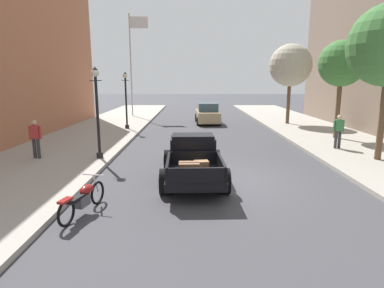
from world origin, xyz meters
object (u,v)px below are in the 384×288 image
Objects in this scene: pedestrian_sidewalk_right at (340,130)px; street_lamp_far at (127,96)px; pedestrian_sidewalk_left at (37,137)px; flagpole at (134,54)px; street_tree_second at (343,64)px; street_tree_third at (292,66)px; hotrod_truck_black at (194,158)px; car_background_tan at (209,114)px; street_lamp_near at (98,106)px; motorcycle_parked at (84,198)px.

street_lamp_far reaches higher than pedestrian_sidewalk_right.
flagpole is at bearing 85.55° from pedestrian_sidewalk_left.
street_tree_third is (-0.97, 6.31, 0.19)m from street_tree_second.
street_tree_third is at bearing 12.59° from street_lamp_far.
flagpole is at bearing 156.94° from street_tree_third.
pedestrian_sidewalk_right is at bearing -91.46° from street_tree_third.
pedestrian_sidewalk_right is at bearing -29.42° from street_lamp_far.
street_lamp_far is at bearing 112.35° from hotrod_truck_black.
flagpole is at bearing 105.76° from hotrod_truck_black.
street_lamp_far is at bearing -83.92° from flagpole.
street_lamp_far is at bearing -146.20° from car_background_tan.
flagpole reaches higher than pedestrian_sidewalk_left.
pedestrian_sidewalk_left is 17.42m from flagpole.
car_background_tan is 10.94m from street_tree_second.
street_lamp_near is 8.58m from street_lamp_far.
hotrod_truck_black is 1.30× the size of street_lamp_far.
street_tree_second is (8.34, 7.38, 3.58)m from hotrod_truck_black.
street_lamp_far reaches higher than motorcycle_parked.
street_tree_second is at bearing -40.52° from flagpole.
street_lamp_near reaches higher than car_background_tan.
street_tree_second is (12.36, 4.91, 1.95)m from street_lamp_near.
hotrod_truck_black is 0.54× the size of flagpole.
hotrod_truck_black is 0.91× the size of street_tree_second.
street_lamp_far is 0.65× the size of street_tree_third.
street_lamp_far is at bearing 75.93° from pedestrian_sidewalk_left.
street_tree_second is (12.88, -3.65, 1.95)m from street_lamp_far.
flagpole reaches higher than pedestrian_sidewalk_right.
car_background_tan is 9.32m from flagpole.
street_lamp_near is at bearing -86.54° from street_lamp_far.
street_lamp_near reaches higher than motorcycle_parked.
street_lamp_near reaches higher than hotrod_truck_black.
street_tree_second is at bearing 18.32° from pedestrian_sidewalk_left.
street_lamp_near reaches higher than pedestrian_sidewalk_left.
street_tree_third reaches higher than motorcycle_parked.
flagpole reaches higher than motorcycle_parked.
pedestrian_sidewalk_right is 0.43× the size of street_lamp_far.
street_tree_third is (6.15, -1.20, 3.75)m from car_background_tan.
street_tree_second is at bearing -15.83° from street_lamp_far.
street_tree_second reaches higher than pedestrian_sidewalk_left.
pedestrian_sidewalk_left is (-3.83, 5.55, 0.64)m from motorcycle_parked.
flagpole is (-6.62, 4.24, 5.00)m from car_background_tan.
street_tree_third is at bearing 88.54° from pedestrian_sidewalk_right.
pedestrian_sidewalk_left and pedestrian_sidewalk_right have the same top height.
street_lamp_far reaches higher than pedestrian_sidewalk_left.
street_tree_third is at bearing 61.71° from hotrod_truck_black.
pedestrian_sidewalk_right is 9.86m from street_tree_third.
motorcycle_parked is 18.50m from car_background_tan.
street_lamp_near is at bearing -85.26° from flagpole.
street_tree_second is at bearing 43.21° from motorcycle_parked.
car_background_tan is at bearing 169.00° from street_tree_third.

